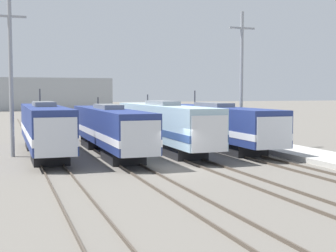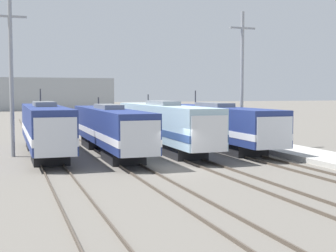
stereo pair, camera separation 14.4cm
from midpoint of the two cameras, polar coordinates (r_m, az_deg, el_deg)
The scene contains 13 objects.
ground_plane at distance 29.91m, azimuth 0.72°, elevation -5.25°, with size 400.00×400.00×0.00m, color #666059.
rail_pair_far_left at distance 28.27m, azimuth -13.37°, elevation -5.76°, with size 1.50×120.00×0.15m.
rail_pair_center_left at distance 29.16m, azimuth -3.79°, elevation -5.35°, with size 1.51×120.00×0.15m.
rail_pair_center_right at distance 30.80m, azimuth 4.99°, elevation -4.85°, with size 1.51×120.00×0.15m.
rail_pair_far_right at distance 33.08m, azimuth 12.71°, elevation -4.31°, with size 1.50×120.00×0.15m.
locomotive_far_left at distance 37.19m, azimuth -14.91°, elevation -0.23°, with size 2.82×17.86×5.17m.
locomotive_center_left at distance 36.95m, azimuth -7.26°, elevation -0.32°, with size 2.76×19.01×4.45m.
locomotive_center_right at distance 39.09m, azimuth -0.55°, elevation 0.12°, with size 2.82×19.50×4.67m.
locomotive_far_right at distance 41.05m, azimuth 5.82°, elevation 0.17°, with size 3.05×19.88×5.04m.
catenary_tower_left at distance 37.10m, azimuth -18.72°, elevation 5.97°, with size 2.42×0.31×11.93m.
catenary_tower_right at distance 42.06m, azimuth 8.85°, elevation 5.90°, with size 2.42×0.31×11.93m.
platform at distance 35.36m, azimuth 18.30°, elevation -3.69°, with size 4.00×120.00×0.38m.
depot_building at distance 131.81m, azimuth -16.43°, elevation 3.75°, with size 42.65×10.82×8.69m.
Camera 1 is at (-10.18, -27.69, 4.89)m, focal length 50.00 mm.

